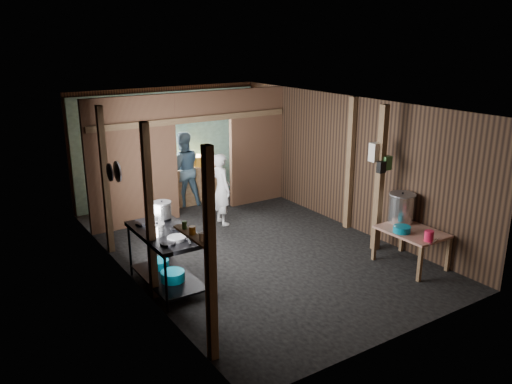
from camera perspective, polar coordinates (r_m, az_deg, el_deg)
floor at (r=9.48m, az=-0.66°, el=-6.08°), size 4.50×7.00×0.00m
ceiling at (r=8.79m, az=-0.72°, el=9.72°), size 4.50×7.00×0.00m
wall_back at (r=12.07m, az=-9.68°, el=5.22°), size 4.50×0.00×2.60m
wall_front at (r=6.52m, az=16.11°, el=-5.43°), size 4.50×0.00×2.60m
wall_left at (r=8.12m, az=-14.22°, el=-0.84°), size 0.00×7.00×2.60m
wall_right at (r=10.39m, az=9.86°, el=3.31°), size 0.00×7.00×2.60m
partition_left at (r=10.41m, az=-13.46°, el=3.13°), size 1.85×0.10×2.60m
partition_right at (r=11.67m, az=0.04°, el=5.07°), size 1.35×0.10×2.60m
partition_header at (r=10.85m, az=-5.91°, el=9.42°), size 1.30×0.10×0.60m
turquoise_panel at (r=12.02m, az=-9.55°, el=4.94°), size 4.40×0.06×2.50m
back_counter at (r=11.91m, az=-7.08°, el=0.84°), size 1.20×0.50×0.85m
wall_clock at (r=11.97m, az=-8.52°, el=8.10°), size 0.20×0.03×0.20m
post_left_a at (r=5.89m, az=-5.06°, el=-7.27°), size 0.10×0.12×2.60m
post_left_b at (r=7.42m, az=-11.66°, el=-2.35°), size 0.10×0.12×2.60m
post_left_c at (r=9.24m, az=-16.29°, el=1.15°), size 0.10×0.12×2.60m
post_right at (r=10.20m, az=10.33°, el=3.03°), size 0.10×0.12×2.60m
post_free at (r=9.22m, az=13.49°, el=1.35°), size 0.12×0.12×2.60m
cross_beam at (r=10.73m, az=-6.94°, el=7.95°), size 4.40×0.12×0.12m
pan_lid_big at (r=8.40m, az=-15.05°, el=2.18°), size 0.03×0.34×0.34m
pan_lid_small at (r=8.79m, az=-15.83°, el=2.10°), size 0.03×0.30×0.30m
wall_shelf at (r=6.28m, az=-7.01°, el=-4.77°), size 0.14×0.80×0.03m
jar_white at (r=6.04m, az=-5.98°, el=-4.95°), size 0.07×0.07×0.10m
jar_yellow at (r=6.25m, az=-7.04°, el=-4.22°), size 0.08×0.08×0.10m
jar_green at (r=6.44m, az=-7.91°, el=-3.62°), size 0.06×0.06×0.10m
bag_white at (r=9.13m, az=13.11°, el=4.32°), size 0.22×0.15×0.32m
bag_green at (r=9.16m, az=14.19°, el=3.13°), size 0.16×0.12×0.24m
bag_black at (r=9.06m, az=13.65°, el=2.69°), size 0.14×0.10×0.20m
gas_range at (r=7.98m, az=-9.74°, el=-7.36°), size 0.79×1.55×0.91m
prep_table at (r=9.02m, az=16.68°, el=-5.93°), size 0.76×1.05×0.62m
stove_pot_large at (r=8.27m, az=-10.32°, el=-2.10°), size 0.34×0.34×0.31m
stove_pot_med at (r=7.65m, az=-10.86°, el=-4.17°), size 0.29×0.29×0.20m
frying_pan at (r=7.47m, az=-8.74°, el=-5.05°), size 0.42×0.56×0.07m
blue_tub_front at (r=7.93m, az=-9.18°, el=-9.14°), size 0.36×0.36×0.15m
blue_tub_back at (r=8.38m, az=-10.69°, el=-7.79°), size 0.33×0.33×0.13m
stock_pot at (r=9.19m, az=15.75°, el=-1.75°), size 0.60×0.60×0.53m
wash_basin at (r=8.77m, az=15.80°, el=-3.98°), size 0.37×0.37×0.11m
pink_bucket at (r=8.52m, az=18.54°, el=-4.62°), size 0.17×0.17×0.17m
knife at (r=8.52m, az=18.98°, el=-5.22°), size 0.30×0.12×0.01m
yellow_tub at (r=11.85m, az=-6.38°, el=3.47°), size 0.40×0.40×0.22m
red_cup at (r=11.62m, az=-8.90°, el=2.89°), size 0.12×0.12×0.14m
cook at (r=10.41m, az=-3.80°, el=0.32°), size 0.38×0.55×1.46m
worker_back at (r=11.62m, az=-8.03°, el=2.51°), size 0.93×0.79×1.68m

